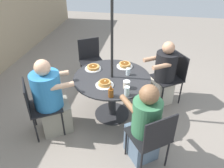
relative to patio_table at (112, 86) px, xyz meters
The scene contains 17 objects.
ground_plane 0.54m from the patio_table, ahead, with size 12.00×12.00×0.00m, color gray.
patio_table is the anchor object (origin of this frame).
umbrella_pole 0.65m from the patio_table, ahead, with size 0.04×0.04×2.38m, color black.
patio_chair_north 1.09m from the patio_table, 121.96° to the left, with size 0.60×0.60×0.86m.
diner_north 0.91m from the patio_table, 121.96° to the left, with size 0.58×0.61×1.16m.
patio_chair_east 1.09m from the patio_table, 144.49° to the right, with size 0.60×0.60×0.86m.
diner_east 0.91m from the patio_table, 144.49° to the right, with size 0.59×0.55×1.11m.
patio_chair_south 1.09m from the patio_table, 57.11° to the right, with size 0.60×0.60×0.86m.
diner_south 0.91m from the patio_table, 57.11° to the right, with size 0.53×0.57×1.11m.
patio_chair_west 1.09m from the patio_table, 32.03° to the left, with size 0.60×0.60×0.86m.
pancake_plate_a 0.32m from the patio_table, 165.86° to the left, with size 0.25×0.25×0.07m.
pancake_plate_b 0.43m from the patio_table, 61.09° to the left, with size 0.25×0.25×0.06m.
pancake_plate_c 0.42m from the patio_table, 22.50° to the right, with size 0.25×0.25×0.07m.
syrup_bottle 0.54m from the patio_table, behind, with size 0.09×0.07×0.16m.
coffee_cup 0.41m from the patio_table, 135.22° to the right, with size 0.09×0.09×0.11m.
drinking_glass_a 0.33m from the patio_table, 64.62° to the right, with size 0.06×0.06×0.11m, color silver.
drinking_glass_b 0.54m from the patio_table, 146.65° to the right, with size 0.07×0.07×0.13m, color silver.
Camera 1 is at (-2.70, -0.50, 2.37)m, focal length 35.00 mm.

